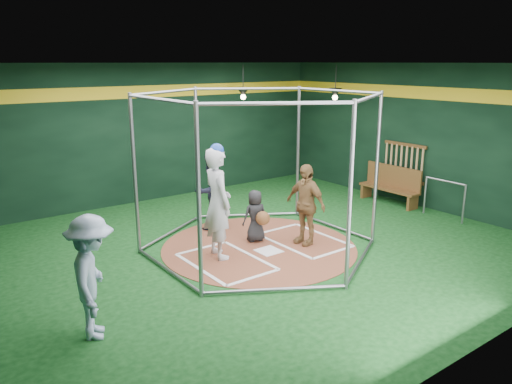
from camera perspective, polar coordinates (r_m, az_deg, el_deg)
room_shell at (r=9.36m, az=0.34°, el=3.76°), size 10.10×9.10×3.53m
clay_disc at (r=9.83m, az=0.35°, el=-6.30°), size 3.80×3.80×0.01m
home_plate at (r=9.61m, az=1.44°, el=-6.74°), size 0.43×0.43×0.01m
batter_box_left at (r=9.13m, az=-3.49°, el=-7.95°), size 1.17×1.77×0.01m
batter_box_right at (r=10.22m, az=5.47°, el=-5.47°), size 1.17×1.77×0.01m
batting_cage at (r=9.40m, az=0.37°, el=2.23°), size 4.05×4.67×3.00m
bat_rack at (r=13.25m, az=16.53°, el=3.30°), size 0.07×1.25×0.98m
pendant_lamp_near at (r=13.41m, az=-1.48°, el=11.32°), size 0.34×0.34×0.90m
pendant_lamp_far at (r=13.37m, az=9.04°, el=11.13°), size 0.34×0.34×0.90m
batter_figure at (r=9.07m, az=-4.40°, el=-1.14°), size 0.61×0.82×2.12m
visitor_leopard at (r=9.82m, az=5.66°, el=-1.41°), size 0.50×0.98×1.61m
catcher_figure at (r=9.97m, az=-0.00°, el=-2.77°), size 0.56×0.60×1.05m
umpire at (r=10.71m, az=-5.16°, el=0.12°), size 0.90×0.75×1.67m
bystander_blue at (r=6.86m, az=-18.21°, el=-9.23°), size 1.00×1.23×1.67m
dugout_bench at (r=13.19m, az=15.18°, el=0.87°), size 0.39×1.65×0.97m
steel_railing at (r=12.24m, az=20.74°, el=-0.09°), size 0.05×1.05×0.91m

